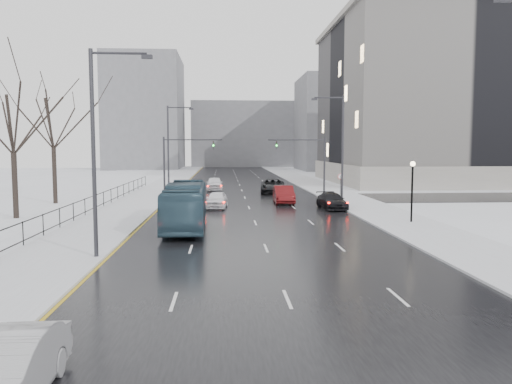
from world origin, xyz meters
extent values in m
cube|color=black|center=(0.00, 60.00, 0.02)|extent=(16.00, 150.00, 0.04)
cube|color=black|center=(0.00, 48.00, 0.02)|extent=(130.00, 10.00, 0.04)
cube|color=silver|center=(-10.50, 60.00, 0.08)|extent=(5.00, 150.00, 0.16)
cube|color=silver|center=(10.50, 60.00, 0.08)|extent=(5.00, 150.00, 0.16)
cube|color=white|center=(-20.00, 60.00, 0.06)|extent=(14.00, 150.00, 0.12)
cube|color=black|center=(-13.00, 30.00, 1.41)|extent=(0.04, 70.00, 0.05)
cube|color=black|center=(-13.00, 30.00, 0.41)|extent=(0.04, 70.00, 0.05)
cylinder|color=black|center=(-13.00, 30.00, 0.81)|extent=(0.06, 0.06, 1.30)
cylinder|color=#2D2D33|center=(8.40, 40.00, 5.00)|extent=(0.20, 0.20, 10.00)
cylinder|color=#2D2D33|center=(7.10, 40.00, 9.80)|extent=(2.60, 0.12, 0.12)
cube|color=#2D2D33|center=(5.80, 40.00, 9.65)|extent=(0.50, 0.25, 0.18)
cylinder|color=#2D2D33|center=(-8.40, 20.00, 5.00)|extent=(0.20, 0.20, 10.00)
cylinder|color=#2D2D33|center=(-7.10, 20.00, 9.80)|extent=(2.60, 0.12, 0.12)
cube|color=#2D2D33|center=(-5.80, 20.00, 9.65)|extent=(0.50, 0.25, 0.18)
cylinder|color=#2D2D33|center=(-8.40, 52.00, 5.00)|extent=(0.20, 0.20, 10.00)
cylinder|color=#2D2D33|center=(-7.10, 52.00, 9.80)|extent=(2.60, 0.12, 0.12)
cube|color=#2D2D33|center=(-5.80, 52.00, 9.65)|extent=(0.50, 0.25, 0.18)
cylinder|color=black|center=(11.00, 30.00, 2.16)|extent=(0.14, 0.14, 4.00)
sphere|color=#FFE5B2|center=(11.00, 30.00, 4.26)|extent=(0.36, 0.36, 0.36)
cylinder|color=#2D2D33|center=(8.40, 48.00, 3.25)|extent=(0.20, 0.20, 6.50)
cylinder|color=#2D2D33|center=(5.40, 48.00, 6.20)|extent=(6.00, 0.12, 0.12)
imported|color=#2D2D33|center=(3.30, 48.00, 5.60)|extent=(0.15, 0.18, 0.90)
sphere|color=#19FF33|center=(3.30, 47.85, 5.60)|extent=(0.16, 0.16, 0.16)
cylinder|color=#2D2D33|center=(-8.40, 48.00, 3.25)|extent=(0.20, 0.20, 6.50)
cylinder|color=#2D2D33|center=(-5.40, 48.00, 6.20)|extent=(6.00, 0.12, 0.12)
imported|color=#2D2D33|center=(-3.30, 48.00, 5.60)|extent=(0.15, 0.18, 0.90)
sphere|color=#19FF33|center=(-3.30, 47.85, 5.60)|extent=(0.16, 0.16, 0.16)
cylinder|color=#2D2D33|center=(9.20, 44.00, 1.41)|extent=(0.06, 0.06, 2.50)
cylinder|color=white|center=(9.20, 44.00, 2.56)|extent=(0.60, 0.03, 0.60)
torus|color=#B20C0C|center=(9.20, 44.00, 2.56)|extent=(0.58, 0.06, 0.58)
cube|color=gray|center=(35.00, 72.00, 12.00)|extent=(40.00, 30.00, 24.00)
cube|color=gray|center=(35.00, 72.00, 24.40)|extent=(41.00, 31.00, 0.80)
cube|color=gray|center=(35.00, 72.00, 1.50)|extent=(40.60, 30.60, 3.00)
cube|color=slate|center=(28.00, 115.00, 11.00)|extent=(24.00, 20.00, 22.00)
cube|color=slate|center=(-22.00, 125.00, 14.00)|extent=(18.00, 22.00, 28.00)
cube|color=slate|center=(4.00, 140.00, 9.00)|extent=(30.00, 18.00, 18.00)
imported|color=#A7A8AC|center=(-6.79, 6.03, 0.78)|extent=(1.65, 4.53, 1.48)
imported|color=#2F4B5C|center=(-4.80, 29.14, 1.56)|extent=(2.80, 10.96, 3.04)
imported|color=white|center=(-2.87, 39.94, 0.78)|extent=(2.10, 4.48, 1.48)
imported|color=maroon|center=(3.50, 43.20, 0.89)|extent=(1.93, 5.19, 1.69)
imported|color=black|center=(3.50, 53.81, 0.88)|extent=(3.34, 6.30, 1.69)
imported|color=black|center=(7.20, 38.65, 0.73)|extent=(2.22, 4.89, 1.39)
imported|color=white|center=(-3.41, 58.12, 0.89)|extent=(2.10, 5.01, 1.69)
camera|label=1|loc=(-2.22, -4.16, 5.41)|focal=35.00mm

